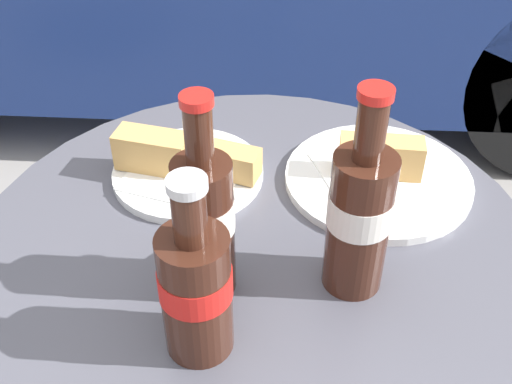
{
  "coord_description": "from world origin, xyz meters",
  "views": [
    {
      "loc": [
        0.04,
        -0.58,
        1.26
      ],
      "look_at": [
        0.0,
        0.04,
        0.77
      ],
      "focal_mm": 45.0,
      "sensor_mm": 36.0,
      "label": 1
    }
  ],
  "objects_px": {
    "bistro_table": "(254,336)",
    "cola_bottle_right": "(204,220)",
    "cola_bottle_center": "(359,215)",
    "lunch_plate_near": "(185,165)",
    "lunch_plate_far": "(379,174)",
    "cola_bottle_left": "(196,287)"
  },
  "relations": [
    {
      "from": "cola_bottle_left",
      "to": "cola_bottle_center",
      "type": "height_order",
      "value": "cola_bottle_center"
    },
    {
      "from": "cola_bottle_right",
      "to": "lunch_plate_far",
      "type": "height_order",
      "value": "cola_bottle_right"
    },
    {
      "from": "bistro_table",
      "to": "cola_bottle_right",
      "type": "bearing_deg",
      "value": -122.95
    },
    {
      "from": "lunch_plate_near",
      "to": "lunch_plate_far",
      "type": "height_order",
      "value": "same"
    },
    {
      "from": "bistro_table",
      "to": "cola_bottle_center",
      "type": "bearing_deg",
      "value": -26.28
    },
    {
      "from": "cola_bottle_right",
      "to": "cola_bottle_center",
      "type": "height_order",
      "value": "cola_bottle_center"
    },
    {
      "from": "cola_bottle_right",
      "to": "lunch_plate_near",
      "type": "bearing_deg",
      "value": 105.68
    },
    {
      "from": "lunch_plate_near",
      "to": "lunch_plate_far",
      "type": "distance_m",
      "value": 0.27
    },
    {
      "from": "cola_bottle_left",
      "to": "cola_bottle_right",
      "type": "height_order",
      "value": "cola_bottle_right"
    },
    {
      "from": "bistro_table",
      "to": "cola_bottle_right",
      "type": "distance_m",
      "value": 0.3
    },
    {
      "from": "cola_bottle_center",
      "to": "lunch_plate_near",
      "type": "relative_size",
      "value": 1.21
    },
    {
      "from": "lunch_plate_near",
      "to": "bistro_table",
      "type": "bearing_deg",
      "value": -50.53
    },
    {
      "from": "cola_bottle_right",
      "to": "lunch_plate_far",
      "type": "relative_size",
      "value": 0.97
    },
    {
      "from": "bistro_table",
      "to": "lunch_plate_near",
      "type": "bearing_deg",
      "value": 129.47
    },
    {
      "from": "bistro_table",
      "to": "cola_bottle_center",
      "type": "xyz_separation_m",
      "value": [
        0.12,
        -0.06,
        0.29
      ]
    },
    {
      "from": "bistro_table",
      "to": "cola_bottle_left",
      "type": "height_order",
      "value": "cola_bottle_left"
    },
    {
      "from": "lunch_plate_near",
      "to": "lunch_plate_far",
      "type": "bearing_deg",
      "value": 0.75
    },
    {
      "from": "cola_bottle_center",
      "to": "lunch_plate_far",
      "type": "xyz_separation_m",
      "value": [
        0.05,
        0.19,
        -0.09
      ]
    },
    {
      "from": "lunch_plate_near",
      "to": "cola_bottle_right",
      "type": "bearing_deg",
      "value": -74.32
    },
    {
      "from": "bistro_table",
      "to": "cola_bottle_right",
      "type": "height_order",
      "value": "cola_bottle_right"
    },
    {
      "from": "cola_bottle_right",
      "to": "bistro_table",
      "type": "bearing_deg",
      "value": 57.05
    },
    {
      "from": "cola_bottle_left",
      "to": "lunch_plate_near",
      "type": "height_order",
      "value": "cola_bottle_left"
    }
  ]
}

